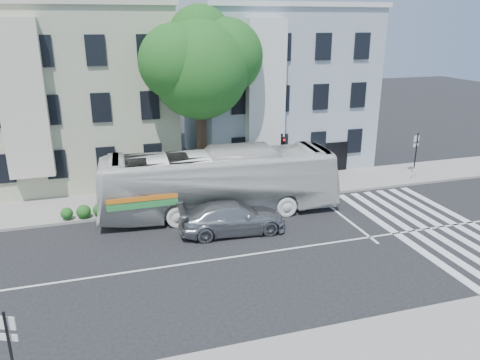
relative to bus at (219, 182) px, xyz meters
name	(u,v)px	position (x,y,z in m)	size (l,w,h in m)	color
ground	(245,255)	(-0.19, -5.20, -1.81)	(120.00, 120.00, 0.00)	black
sidewalk_far	(205,195)	(-0.19, 2.80, -1.74)	(80.00, 4.00, 0.15)	gray
building_left	(77,95)	(-7.19, 9.80, 3.69)	(12.00, 10.00, 11.00)	#A9AA8E
building_right	(274,87)	(6.81, 9.80, 3.69)	(12.00, 10.00, 11.00)	#9EABBC
street_tree	(200,64)	(-0.13, 3.54, 6.02)	(7.30, 5.90, 11.10)	#2D2116
bus	(219,182)	(0.00, 0.00, 0.00)	(13.00, 3.04, 3.62)	silver
sedan	(232,217)	(-0.02, -2.60, -1.02)	(5.41, 2.20, 1.57)	#A3A4AA
hedge	(148,205)	(-3.82, 1.10, -1.31)	(8.50, 0.84, 0.70)	#2D5A1D
traffic_signal	(282,155)	(4.53, 2.19, 0.58)	(0.36, 0.51, 3.70)	black
fire_hydrant	(414,174)	(13.81, 1.59, -1.31)	(0.38, 0.22, 0.69)	beige
near_sign_pole	(10,345)	(-8.81, -11.64, 0.10)	(0.48, 0.26, 2.81)	black
far_sign_pole	(416,148)	(14.57, 2.66, 0.11)	(0.50, 0.22, 2.83)	black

